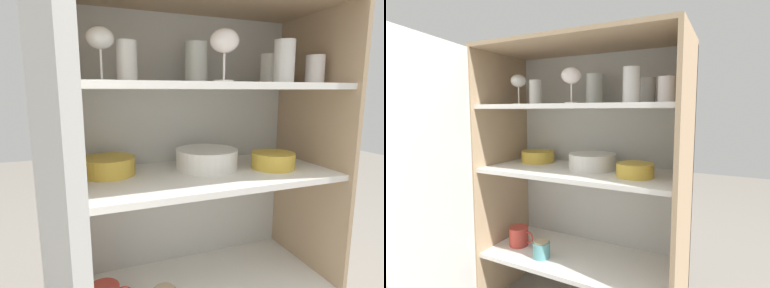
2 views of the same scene
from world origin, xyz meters
TOP-DOWN VIEW (x-y plane):
  - cupboard_back_panel at (0.00, 0.41)m, footprint 0.94×0.02m
  - cupboard_side_left at (-0.46, 0.20)m, footprint 0.02×0.43m
  - cupboard_side_right at (0.46, 0.20)m, footprint 0.02×0.43m
  - cupboard_top_panel at (0.00, 0.20)m, footprint 0.94×0.43m
  - shelf_board_lower at (0.00, 0.20)m, footprint 0.90×0.40m
  - shelf_board_middle at (0.00, 0.20)m, footprint 0.90×0.40m
  - shelf_board_upper at (0.00, 0.20)m, footprint 0.90×0.40m
  - cupboard_door at (-0.43, -0.25)m, footprint 0.10×0.46m
  - tumbler_glass_0 at (0.29, 0.24)m, footprint 0.08×0.08m
  - tumbler_glass_1 at (-0.24, 0.19)m, footprint 0.06×0.06m
  - tumbler_glass_2 at (0.39, 0.13)m, footprint 0.06×0.06m
  - tumbler_glass_3 at (0.26, 0.12)m, footprint 0.07×0.07m
  - tumbler_glass_4 at (0.02, 0.30)m, footprint 0.08×0.08m
  - wine_glass_0 at (-0.31, 0.16)m, footprint 0.08×0.08m
  - wine_glass_1 at (0.02, 0.08)m, footprint 0.08×0.08m
  - plate_stack_white at (0.04, 0.24)m, footprint 0.22×0.22m
  - mixing_bowl_large at (-0.30, 0.29)m, footprint 0.17×0.17m
  - serving_bowl_small at (0.27, 0.17)m, footprint 0.15×0.15m
  - coffee_mug_primary at (-0.34, 0.17)m, footprint 0.14×0.10m
  - storage_jar at (-0.16, 0.11)m, footprint 0.08×0.08m

SIDE VIEW (x-z plane):
  - shelf_board_lower at x=0.00m, z-range 0.26..0.28m
  - storage_jar at x=-0.16m, z-range 0.28..0.36m
  - coffee_mug_primary at x=-0.34m, z-range 0.28..0.38m
  - cupboard_back_panel at x=0.00m, z-range 0.00..1.26m
  - cupboard_side_left at x=-0.46m, z-range 0.00..1.26m
  - cupboard_side_right at x=0.46m, z-range 0.00..1.26m
  - cupboard_door at x=-0.43m, z-range 0.00..1.26m
  - shelf_board_middle at x=0.00m, z-range 0.68..0.70m
  - serving_bowl_small at x=0.27m, z-range 0.71..0.76m
  - mixing_bowl_large at x=-0.30m, z-range 0.71..0.77m
  - plate_stack_white at x=0.04m, z-range 0.70..0.78m
  - shelf_board_upper at x=0.00m, z-range 0.98..1.00m
  - tumbler_glass_2 at x=0.39m, z-range 1.00..1.10m
  - tumbler_glass_0 at x=0.29m, z-range 1.00..1.11m
  - tumbler_glass_1 at x=-0.24m, z-range 1.00..1.12m
  - tumbler_glass_3 at x=0.26m, z-range 1.00..1.14m
  - tumbler_glass_4 at x=0.02m, z-range 1.00..1.15m
  - wine_glass_0 at x=-0.31m, z-range 1.04..1.18m
  - wine_glass_1 at x=0.02m, z-range 1.04..1.19m
  - cupboard_top_panel at x=0.00m, z-range 1.26..1.28m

